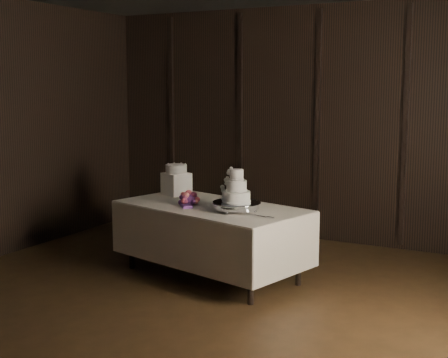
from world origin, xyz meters
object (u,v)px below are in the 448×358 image
cake_stand (236,207)px  wedding_cake (234,189)px  display_table (211,238)px  bouquet (188,199)px  box_pedestal (176,184)px  small_cake (176,169)px

cake_stand → wedding_cake: 0.18m
display_table → cake_stand: bearing=-5.6°
bouquet → box_pedestal: size_ratio=1.47×
cake_stand → box_pedestal: box_pedestal is taller
cake_stand → wedding_cake: (-0.02, -0.01, 0.17)m
wedding_cake → cake_stand: bearing=32.1°
box_pedestal → small_cake: size_ratio=1.08×
wedding_cake → small_cake: 1.14m
small_cake → bouquet: bearing=-46.7°
small_cake → cake_stand: bearing=-26.6°
display_table → bouquet: bearing=-146.2°
wedding_cake → box_pedestal: size_ratio=1.26×
display_table → wedding_cake: size_ratio=6.65×
wedding_cake → bouquet: (-0.57, 0.06, -0.16)m
display_table → bouquet: (-0.23, -0.08, 0.40)m
cake_stand → small_cake: 1.18m
cake_stand → bouquet: bearing=175.3°
wedding_cake → box_pedestal: 1.14m
display_table → cake_stand: cake_stand is taller
wedding_cake → small_cake: (-1.00, 0.53, 0.08)m
small_cake → wedding_cake: bearing=-27.7°
display_table → wedding_cake: bearing=-8.9°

